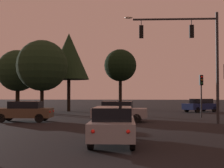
{
  "coord_description": "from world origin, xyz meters",
  "views": [
    {
      "loc": [
        0.09,
        -6.7,
        2.05
      ],
      "look_at": [
        -1.49,
        15.23,
        2.77
      ],
      "focal_mm": 49.66,
      "sensor_mm": 36.0,
      "label": 1
    }
  ],
  "objects_px": {
    "traffic_light_corner_right": "(201,87)",
    "tree_right_cluster": "(18,71)",
    "traffic_signal_mast_arm": "(192,47)",
    "car_crossing_right": "(24,111)",
    "car_nearside_lane": "(113,124)",
    "tree_behind_sign": "(120,66)",
    "tree_center_horizon": "(42,66)",
    "car_far_lane": "(201,105)",
    "car_crossing_left": "(119,111)",
    "tree_left_far": "(69,56)"
  },
  "relations": [
    {
      "from": "car_far_lane",
      "to": "tree_behind_sign",
      "type": "relative_size",
      "value": 0.54
    },
    {
      "from": "car_nearside_lane",
      "to": "car_crossing_right",
      "type": "relative_size",
      "value": 1.04
    },
    {
      "from": "traffic_light_corner_right",
      "to": "tree_left_far",
      "type": "height_order",
      "value": "tree_left_far"
    },
    {
      "from": "car_nearside_lane",
      "to": "tree_left_far",
      "type": "relative_size",
      "value": 0.48
    },
    {
      "from": "traffic_light_corner_right",
      "to": "car_nearside_lane",
      "type": "height_order",
      "value": "traffic_light_corner_right"
    },
    {
      "from": "traffic_signal_mast_arm",
      "to": "car_crossing_left",
      "type": "distance_m",
      "value": 7.01
    },
    {
      "from": "car_crossing_right",
      "to": "tree_right_cluster",
      "type": "height_order",
      "value": "tree_right_cluster"
    },
    {
      "from": "car_far_lane",
      "to": "tree_right_cluster",
      "type": "relative_size",
      "value": 0.59
    },
    {
      "from": "traffic_signal_mast_arm",
      "to": "car_crossing_right",
      "type": "height_order",
      "value": "traffic_signal_mast_arm"
    },
    {
      "from": "car_crossing_left",
      "to": "tree_right_cluster",
      "type": "bearing_deg",
      "value": 133.05
    },
    {
      "from": "tree_left_far",
      "to": "traffic_light_corner_right",
      "type": "bearing_deg",
      "value": -33.11
    },
    {
      "from": "traffic_light_corner_right",
      "to": "car_nearside_lane",
      "type": "xyz_separation_m",
      "value": [
        -6.71,
        -14.66,
        -1.87
      ]
    },
    {
      "from": "traffic_signal_mast_arm",
      "to": "car_nearside_lane",
      "type": "xyz_separation_m",
      "value": [
        -4.93,
        -9.22,
        -4.59
      ]
    },
    {
      "from": "traffic_light_corner_right",
      "to": "car_nearside_lane",
      "type": "bearing_deg",
      "value": -114.6
    },
    {
      "from": "tree_left_far",
      "to": "car_crossing_left",
      "type": "bearing_deg",
      "value": -63.44
    },
    {
      "from": "tree_behind_sign",
      "to": "car_crossing_left",
      "type": "bearing_deg",
      "value": -87.67
    },
    {
      "from": "car_nearside_lane",
      "to": "tree_right_cluster",
      "type": "height_order",
      "value": "tree_right_cluster"
    },
    {
      "from": "car_nearside_lane",
      "to": "tree_left_far",
      "type": "distance_m",
      "value": 25.22
    },
    {
      "from": "car_nearside_lane",
      "to": "car_crossing_left",
      "type": "xyz_separation_m",
      "value": [
        -0.26,
        10.22,
        -0.0
      ]
    },
    {
      "from": "car_crossing_left",
      "to": "tree_center_horizon",
      "type": "relative_size",
      "value": 0.55
    },
    {
      "from": "tree_behind_sign",
      "to": "tree_right_cluster",
      "type": "height_order",
      "value": "tree_behind_sign"
    },
    {
      "from": "car_nearside_lane",
      "to": "tree_behind_sign",
      "type": "xyz_separation_m",
      "value": [
        -1.07,
        30.11,
        5.22
      ]
    },
    {
      "from": "car_nearside_lane",
      "to": "car_far_lane",
      "type": "bearing_deg",
      "value": 70.01
    },
    {
      "from": "car_crossing_right",
      "to": "car_crossing_left",
      "type": "bearing_deg",
      "value": 4.11
    },
    {
      "from": "car_nearside_lane",
      "to": "tree_behind_sign",
      "type": "height_order",
      "value": "tree_behind_sign"
    },
    {
      "from": "traffic_light_corner_right",
      "to": "tree_right_cluster",
      "type": "xyz_separation_m",
      "value": [
        -20.2,
        9.72,
        2.27
      ]
    },
    {
      "from": "traffic_signal_mast_arm",
      "to": "tree_behind_sign",
      "type": "relative_size",
      "value": 0.94
    },
    {
      "from": "car_nearside_lane",
      "to": "tree_center_horizon",
      "type": "height_order",
      "value": "tree_center_horizon"
    },
    {
      "from": "car_crossing_right",
      "to": "tree_left_far",
      "type": "bearing_deg",
      "value": 88.4
    },
    {
      "from": "traffic_light_corner_right",
      "to": "tree_center_horizon",
      "type": "xyz_separation_m",
      "value": [
        -15.38,
        3.95,
        2.35
      ]
    },
    {
      "from": "car_nearside_lane",
      "to": "tree_right_cluster",
      "type": "xyz_separation_m",
      "value": [
        -13.49,
        24.38,
        4.13
      ]
    },
    {
      "from": "car_nearside_lane",
      "to": "car_crossing_left",
      "type": "bearing_deg",
      "value": 91.45
    },
    {
      "from": "traffic_light_corner_right",
      "to": "tree_center_horizon",
      "type": "distance_m",
      "value": 16.05
    },
    {
      "from": "traffic_signal_mast_arm",
      "to": "car_crossing_right",
      "type": "relative_size",
      "value": 1.81
    },
    {
      "from": "car_far_lane",
      "to": "traffic_light_corner_right",
      "type": "bearing_deg",
      "value": -101.44
    },
    {
      "from": "traffic_signal_mast_arm",
      "to": "car_nearside_lane",
      "type": "bearing_deg",
      "value": -118.16
    },
    {
      "from": "tree_behind_sign",
      "to": "tree_right_cluster",
      "type": "relative_size",
      "value": 1.11
    },
    {
      "from": "traffic_light_corner_right",
      "to": "tree_right_cluster",
      "type": "height_order",
      "value": "tree_right_cluster"
    },
    {
      "from": "car_crossing_left",
      "to": "car_far_lane",
      "type": "bearing_deg",
      "value": 56.16
    },
    {
      "from": "car_nearside_lane",
      "to": "tree_right_cluster",
      "type": "relative_size",
      "value": 0.6
    },
    {
      "from": "traffic_light_corner_right",
      "to": "tree_behind_sign",
      "type": "distance_m",
      "value": 17.62
    },
    {
      "from": "traffic_signal_mast_arm",
      "to": "tree_left_far",
      "type": "bearing_deg",
      "value": 129.58
    },
    {
      "from": "car_crossing_right",
      "to": "tree_center_horizon",
      "type": "height_order",
      "value": "tree_center_horizon"
    },
    {
      "from": "traffic_light_corner_right",
      "to": "car_nearside_lane",
      "type": "relative_size",
      "value": 0.83
    },
    {
      "from": "car_crossing_left",
      "to": "tree_behind_sign",
      "type": "bearing_deg",
      "value": 92.33
    },
    {
      "from": "tree_left_far",
      "to": "tree_center_horizon",
      "type": "distance_m",
      "value": 5.46
    },
    {
      "from": "traffic_signal_mast_arm",
      "to": "tree_behind_sign",
      "type": "bearing_deg",
      "value": 106.02
    },
    {
      "from": "tree_center_horizon",
      "to": "tree_right_cluster",
      "type": "distance_m",
      "value": 7.52
    },
    {
      "from": "tree_behind_sign",
      "to": "car_far_lane",
      "type": "bearing_deg",
      "value": -36.08
    },
    {
      "from": "car_crossing_left",
      "to": "tree_center_horizon",
      "type": "height_order",
      "value": "tree_center_horizon"
    }
  ]
}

